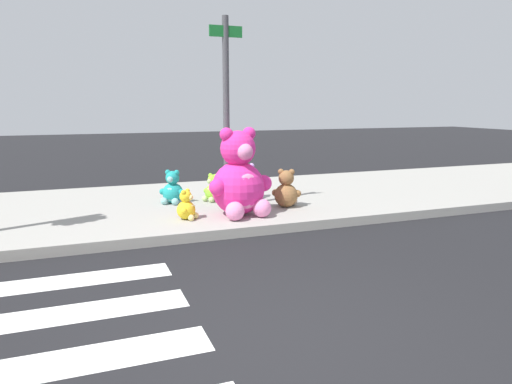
{
  "coord_description": "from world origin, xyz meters",
  "views": [
    {
      "loc": [
        -1.4,
        -3.32,
        1.92
      ],
      "look_at": [
        1.23,
        3.6,
        0.55
      ],
      "focal_mm": 33.14,
      "sensor_mm": 36.0,
      "label": 1
    }
  ],
  "objects_px": {
    "plush_yellow": "(187,207)",
    "plush_brown": "(286,192)",
    "plush_pink_large": "(239,180)",
    "plush_lavender": "(248,185)",
    "sign_pole": "(226,109)",
    "plush_lime": "(213,190)",
    "plush_teal": "(172,190)"
  },
  "relations": [
    {
      "from": "plush_yellow",
      "to": "plush_brown",
      "type": "relative_size",
      "value": 0.71
    },
    {
      "from": "plush_pink_large",
      "to": "plush_lavender",
      "type": "distance_m",
      "value": 1.4
    },
    {
      "from": "plush_pink_large",
      "to": "sign_pole",
      "type": "bearing_deg",
      "value": 92.33
    },
    {
      "from": "plush_lavender",
      "to": "plush_yellow",
      "type": "bearing_deg",
      "value": -139.8
    },
    {
      "from": "plush_lime",
      "to": "plush_teal",
      "type": "distance_m",
      "value": 0.74
    },
    {
      "from": "plush_yellow",
      "to": "plush_brown",
      "type": "xyz_separation_m",
      "value": [
        1.84,
        0.29,
        0.08
      ]
    },
    {
      "from": "plush_lime",
      "to": "plush_lavender",
      "type": "relative_size",
      "value": 0.77
    },
    {
      "from": "plush_pink_large",
      "to": "plush_brown",
      "type": "bearing_deg",
      "value": 16.79
    },
    {
      "from": "plush_brown",
      "to": "sign_pole",
      "type": "bearing_deg",
      "value": 163.13
    },
    {
      "from": "sign_pole",
      "to": "plush_brown",
      "type": "height_order",
      "value": "sign_pole"
    },
    {
      "from": "plush_lime",
      "to": "plush_teal",
      "type": "height_order",
      "value": "plush_teal"
    },
    {
      "from": "plush_pink_large",
      "to": "plush_brown",
      "type": "height_order",
      "value": "plush_pink_large"
    },
    {
      "from": "plush_brown",
      "to": "plush_yellow",
      "type": "bearing_deg",
      "value": -170.95
    },
    {
      "from": "plush_lavender",
      "to": "plush_teal",
      "type": "bearing_deg",
      "value": 177.63
    },
    {
      "from": "plush_brown",
      "to": "plush_lavender",
      "type": "bearing_deg",
      "value": 111.99
    },
    {
      "from": "plush_pink_large",
      "to": "plush_lavender",
      "type": "relative_size",
      "value": 2.1
    },
    {
      "from": "plush_yellow",
      "to": "plush_lavender",
      "type": "relative_size",
      "value": 0.71
    },
    {
      "from": "plush_lime",
      "to": "plush_brown",
      "type": "distance_m",
      "value": 1.43
    },
    {
      "from": "plush_lavender",
      "to": "plush_lime",
      "type": "bearing_deg",
      "value": 179.81
    },
    {
      "from": "plush_yellow",
      "to": "plush_lavender",
      "type": "xyz_separation_m",
      "value": [
        1.46,
        1.23,
        0.08
      ]
    },
    {
      "from": "sign_pole",
      "to": "plush_brown",
      "type": "xyz_separation_m",
      "value": [
        0.99,
        -0.3,
        -1.43
      ]
    },
    {
      "from": "plush_lime",
      "to": "plush_yellow",
      "type": "distance_m",
      "value": 1.45
    },
    {
      "from": "plush_lime",
      "to": "plush_brown",
      "type": "height_order",
      "value": "plush_brown"
    },
    {
      "from": "plush_lime",
      "to": "plush_teal",
      "type": "xyz_separation_m",
      "value": [
        -0.74,
        0.06,
        0.04
      ]
    },
    {
      "from": "plush_pink_large",
      "to": "plush_teal",
      "type": "relative_size",
      "value": 2.31
    },
    {
      "from": "plush_lime",
      "to": "plush_lavender",
      "type": "bearing_deg",
      "value": -0.19
    },
    {
      "from": "plush_yellow",
      "to": "sign_pole",
      "type": "bearing_deg",
      "value": 34.99
    },
    {
      "from": "sign_pole",
      "to": "plush_lavender",
      "type": "bearing_deg",
      "value": 46.31
    },
    {
      "from": "sign_pole",
      "to": "plush_brown",
      "type": "distance_m",
      "value": 1.76
    },
    {
      "from": "sign_pole",
      "to": "plush_yellow",
      "type": "distance_m",
      "value": 1.83
    },
    {
      "from": "sign_pole",
      "to": "plush_lavender",
      "type": "height_order",
      "value": "sign_pole"
    },
    {
      "from": "sign_pole",
      "to": "plush_lime",
      "type": "xyz_separation_m",
      "value": [
        -0.08,
        0.64,
        -1.49
      ]
    }
  ]
}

